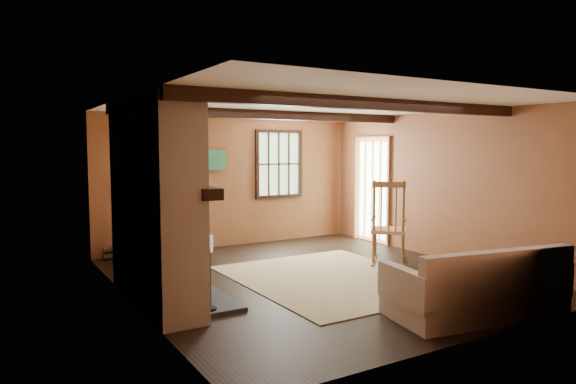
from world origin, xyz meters
TOP-DOWN VIEW (x-y plane):
  - ground at (0.00, 0.00)m, footprint 5.50×5.50m
  - room_envelope at (0.22, 0.26)m, footprint 5.02×5.52m
  - fireplace at (-2.23, -0.00)m, footprint 1.02×2.30m
  - rug at (0.20, -0.20)m, footprint 2.50×3.00m
  - rocking_chair at (1.54, 0.18)m, footprint 1.02×1.02m
  - sofa at (0.61, -2.30)m, footprint 2.04×1.17m
  - firewood_pile at (-2.03, 2.60)m, footprint 0.61×0.11m
  - laundry_basket at (-0.85, 2.42)m, footprint 0.61×0.55m
  - basket_pillow at (-0.85, 2.42)m, footprint 0.48×0.40m
  - armchair at (-1.69, 1.93)m, footprint 1.25×1.25m

SIDE VIEW (x-z plane):
  - ground at x=0.00m, z-range 0.00..0.00m
  - rug at x=0.20m, z-range 0.00..0.01m
  - firewood_pile at x=-2.03m, z-range 0.00..0.22m
  - laundry_basket at x=-0.85m, z-range 0.00..0.30m
  - sofa at x=0.61m, z-range -0.11..0.67m
  - basket_pillow at x=-0.85m, z-range 0.30..0.51m
  - armchair at x=-1.69m, z-range 0.00..0.82m
  - rocking_chair at x=1.54m, z-range -0.10..1.21m
  - fireplace at x=-2.23m, z-range -0.10..2.30m
  - room_envelope at x=0.22m, z-range 0.41..2.85m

